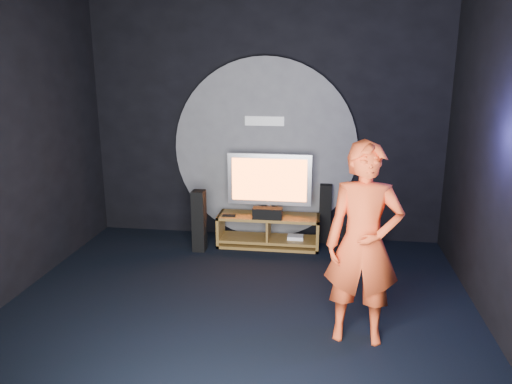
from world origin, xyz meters
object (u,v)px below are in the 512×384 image
tv (269,182)px  player (363,244)px  tower_speaker_right (325,213)px  tower_speaker_left (199,221)px  subwoofer (356,243)px  media_console (269,233)px

tv → player: bearing=-64.5°
tower_speaker_right → tv: bearing=-163.7°
tower_speaker_left → subwoofer: (2.11, 0.11, -0.24)m
tower_speaker_left → player: player is taller
subwoofer → tower_speaker_right: bearing=130.5°
media_console → tower_speaker_left: 1.00m
media_console → tower_speaker_right: 0.86m
media_console → tower_speaker_left: tower_speaker_left is taller
player → tv: bearing=117.6°
player → tower_speaker_left: bearing=138.0°
tower_speaker_left → media_console: bearing=17.8°
tower_speaker_right → media_console: bearing=-159.1°
subwoofer → player: size_ratio=0.19×
tv → tower_speaker_right: size_ratio=1.37×
tv → player: player is taller
tower_speaker_right → player: (0.34, -2.57, 0.52)m
subwoofer → tower_speaker_left: bearing=-177.1°
media_console → subwoofer: (1.19, -0.19, -0.01)m
media_console → tv: 0.73m
tv → media_console: bearing=-84.0°
tv → player: size_ratio=0.62×
tower_speaker_right → subwoofer: size_ratio=2.36×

